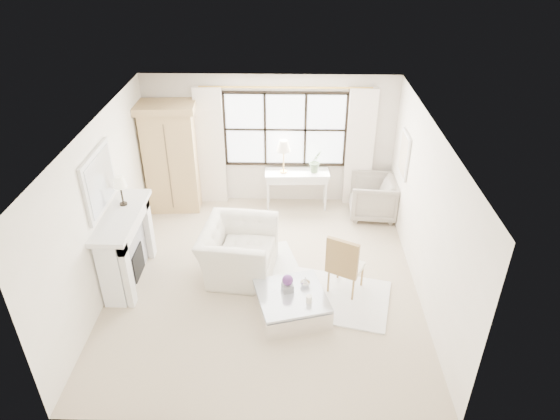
{
  "coord_description": "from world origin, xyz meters",
  "views": [
    {
      "loc": [
        0.42,
        -6.59,
        5.33
      ],
      "look_at": [
        0.26,
        0.2,
        1.25
      ],
      "focal_mm": 32.0,
      "sensor_mm": 36.0,
      "label": 1
    }
  ],
  "objects_px": {
    "armoire": "(171,157)",
    "coffee_table": "(291,304)",
    "console_table": "(297,189)",
    "club_armchair": "(238,251)"
  },
  "relations": [
    {
      "from": "armoire",
      "to": "coffee_table",
      "type": "bearing_deg",
      "value": -56.56
    },
    {
      "from": "armoire",
      "to": "console_table",
      "type": "relative_size",
      "value": 1.7
    },
    {
      "from": "armoire",
      "to": "console_table",
      "type": "height_order",
      "value": "armoire"
    },
    {
      "from": "armoire",
      "to": "console_table",
      "type": "bearing_deg",
      "value": -1.91
    },
    {
      "from": "armoire",
      "to": "coffee_table",
      "type": "xyz_separation_m",
      "value": [
        2.41,
        -3.19,
        -0.96
      ]
    },
    {
      "from": "armoire",
      "to": "coffee_table",
      "type": "relative_size",
      "value": 1.82
    },
    {
      "from": "coffee_table",
      "to": "armoire",
      "type": "bearing_deg",
      "value": 111.76
    },
    {
      "from": "club_armchair",
      "to": "coffee_table",
      "type": "relative_size",
      "value": 1.08
    },
    {
      "from": "armoire",
      "to": "club_armchair",
      "type": "distance_m",
      "value": 2.73
    },
    {
      "from": "armoire",
      "to": "club_armchair",
      "type": "relative_size",
      "value": 1.69
    }
  ]
}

